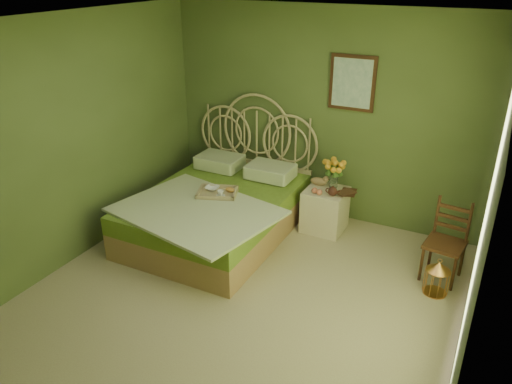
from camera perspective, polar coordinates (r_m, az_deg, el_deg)
The scene contains 14 objects.
floor at distance 4.96m, azimuth -2.51°, elevation -12.74°, with size 4.50×4.50×0.00m, color tan.
ceiling at distance 3.95m, azimuth -3.25°, elevation 18.64°, with size 4.50×4.50×0.00m, color silver.
wall_back at distance 6.23m, azimuth 7.54°, elevation 8.58°, with size 4.00×4.00×0.00m, color #5A6C39.
wall_left at distance 5.51m, azimuth -21.32°, elevation 4.87°, with size 4.50×4.50×0.00m, color #5A6C39.
wall_right at distance 3.82m, azimuth 24.38°, elevation -4.47°, with size 4.50×4.50×0.00m, color #5A6C39.
wall_art at distance 5.99m, azimuth 10.95°, elevation 12.14°, with size 0.54×0.04×0.64m.
bed at distance 6.03m, azimuth -4.32°, elevation -1.86°, with size 1.89×2.39×1.48m.
nightstand at distance 6.13m, azimuth 8.03°, elevation -1.28°, with size 0.48×0.49×0.96m.
chair at distance 5.49m, azimuth 20.99°, elevation -4.68°, with size 0.42×0.42×0.85m.
birdcage at distance 5.32m, azimuth 19.97°, elevation -9.23°, with size 0.24×0.24×0.36m.
book_lower at distance 6.01m, azimuth 9.71°, elevation 0.06°, with size 0.17×0.23×0.02m, color #381E0F.
book_upper at distance 6.00m, azimuth 9.73°, elevation 0.22°, with size 0.16×0.22×0.02m, color #472819.
cereal_bowl at distance 5.91m, azimuth -5.03°, elevation 0.43°, with size 0.16×0.16×0.04m, color white.
coffee_cup at distance 5.73m, azimuth -4.07°, elevation -0.16°, with size 0.08×0.08×0.07m, color white.
Camera 1 is at (1.97, -3.40, 3.03)m, focal length 35.00 mm.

